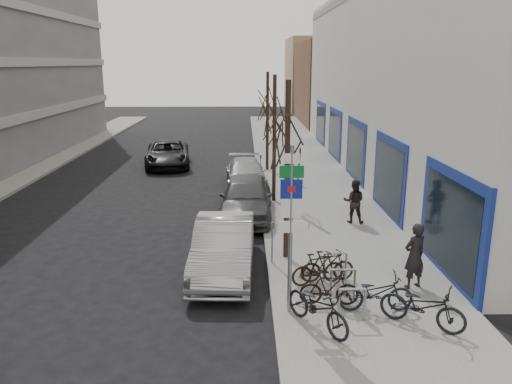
{
  "coord_description": "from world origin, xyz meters",
  "views": [
    {
      "loc": [
        1.36,
        -10.91,
        5.97
      ],
      "look_at": [
        1.7,
        4.34,
        2.0
      ],
      "focal_mm": 35.0,
      "sensor_mm": 36.0,
      "label": 1
    }
  ],
  "objects_px": {
    "meter_mid": "(265,192)",
    "lane_car": "(168,154)",
    "highway_sign_pole": "(291,220)",
    "meter_front": "(272,239)",
    "bike_near_left": "(318,303)",
    "pedestrian_near": "(415,256)",
    "tree_mid": "(275,109)",
    "parked_car_mid": "(246,197)",
    "meter_back": "(261,165)",
    "bike_rack": "(343,280)",
    "bike_far_inner": "(318,268)",
    "parked_car_back": "(246,174)",
    "tree_near": "(288,129)",
    "bike_near_right": "(329,288)",
    "tree_far": "(268,98)",
    "bike_far_curb": "(423,303)",
    "bike_mid_curb": "(376,290)",
    "parked_car_front": "(224,247)",
    "bike_mid_inner": "(327,266)"
  },
  "relations": [
    {
      "from": "tree_mid",
      "to": "bike_mid_curb",
      "type": "height_order",
      "value": "tree_mid"
    },
    {
      "from": "bike_near_left",
      "to": "lane_car",
      "type": "height_order",
      "value": "lane_car"
    },
    {
      "from": "highway_sign_pole",
      "to": "meter_front",
      "type": "bearing_deg",
      "value": 94.75
    },
    {
      "from": "highway_sign_pole",
      "to": "bike_near_right",
      "type": "xyz_separation_m",
      "value": [
        1.01,
        0.31,
        -1.86
      ]
    },
    {
      "from": "lane_car",
      "to": "meter_back",
      "type": "bearing_deg",
      "value": -45.57
    },
    {
      "from": "bike_far_curb",
      "to": "parked_car_mid",
      "type": "xyz_separation_m",
      "value": [
        -3.94,
        8.76,
        0.1
      ]
    },
    {
      "from": "tree_far",
      "to": "parked_car_mid",
      "type": "bearing_deg",
      "value": -98.02
    },
    {
      "from": "meter_back",
      "to": "bike_far_inner",
      "type": "height_order",
      "value": "meter_back"
    },
    {
      "from": "highway_sign_pole",
      "to": "bike_near_left",
      "type": "xyz_separation_m",
      "value": [
        0.57,
        -0.78,
        -1.71
      ]
    },
    {
      "from": "meter_front",
      "to": "bike_far_curb",
      "type": "bearing_deg",
      "value": -49.89
    },
    {
      "from": "bike_near_left",
      "to": "bike_far_inner",
      "type": "distance_m",
      "value": 2.31
    },
    {
      "from": "tree_far",
      "to": "meter_mid",
      "type": "xyz_separation_m",
      "value": [
        -0.45,
        -8.0,
        -3.19
      ]
    },
    {
      "from": "parked_car_mid",
      "to": "parked_car_back",
      "type": "distance_m",
      "value": 5.01
    },
    {
      "from": "highway_sign_pole",
      "to": "bike_far_inner",
      "type": "distance_m",
      "value": 2.55
    },
    {
      "from": "highway_sign_pole",
      "to": "meter_back",
      "type": "xyz_separation_m",
      "value": [
        -0.25,
        14.01,
        -1.54
      ]
    },
    {
      "from": "lane_car",
      "to": "tree_mid",
      "type": "bearing_deg",
      "value": -61.9
    },
    {
      "from": "tree_near",
      "to": "bike_near_right",
      "type": "xyz_separation_m",
      "value": [
        0.81,
        -3.2,
        -3.5
      ]
    },
    {
      "from": "meter_front",
      "to": "meter_back",
      "type": "distance_m",
      "value": 11.0
    },
    {
      "from": "meter_mid",
      "to": "parked_car_back",
      "type": "relative_size",
      "value": 0.27
    },
    {
      "from": "meter_front",
      "to": "bike_far_inner",
      "type": "xyz_separation_m",
      "value": [
        1.15,
        -1.51,
        -0.3
      ]
    },
    {
      "from": "bike_far_inner",
      "to": "parked_car_back",
      "type": "height_order",
      "value": "parked_car_back"
    },
    {
      "from": "tree_far",
      "to": "parked_car_mid",
      "type": "xyz_separation_m",
      "value": [
        -1.2,
        -8.52,
        -3.26
      ]
    },
    {
      "from": "parked_car_front",
      "to": "parked_car_back",
      "type": "relative_size",
      "value": 1.02
    },
    {
      "from": "pedestrian_near",
      "to": "bike_near_right",
      "type": "bearing_deg",
      "value": -0.96
    },
    {
      "from": "bike_far_inner",
      "to": "lane_car",
      "type": "height_order",
      "value": "lane_car"
    },
    {
      "from": "bike_mid_curb",
      "to": "parked_car_mid",
      "type": "distance_m",
      "value": 8.57
    },
    {
      "from": "bike_far_inner",
      "to": "lane_car",
      "type": "relative_size",
      "value": 0.29
    },
    {
      "from": "bike_far_curb",
      "to": "bike_far_inner",
      "type": "relative_size",
      "value": 1.27
    },
    {
      "from": "bike_rack",
      "to": "meter_back",
      "type": "height_order",
      "value": "meter_back"
    },
    {
      "from": "highway_sign_pole",
      "to": "bike_far_curb",
      "type": "height_order",
      "value": "highway_sign_pole"
    },
    {
      "from": "meter_mid",
      "to": "lane_car",
      "type": "xyz_separation_m",
      "value": [
        -5.37,
        9.78,
        -0.18
      ]
    },
    {
      "from": "meter_mid",
      "to": "parked_car_front",
      "type": "bearing_deg",
      "value": -103.8
    },
    {
      "from": "parked_car_back",
      "to": "pedestrian_near",
      "type": "relative_size",
      "value": 2.61
    },
    {
      "from": "bike_rack",
      "to": "bike_far_inner",
      "type": "bearing_deg",
      "value": 119.16
    },
    {
      "from": "tree_far",
      "to": "meter_mid",
      "type": "height_order",
      "value": "tree_far"
    },
    {
      "from": "parked_car_back",
      "to": "tree_far",
      "type": "bearing_deg",
      "value": 67.92
    },
    {
      "from": "bike_mid_curb",
      "to": "parked_car_mid",
      "type": "relative_size",
      "value": 0.36
    },
    {
      "from": "bike_mid_inner",
      "to": "lane_car",
      "type": "height_order",
      "value": "lane_car"
    },
    {
      "from": "bike_near_left",
      "to": "bike_far_curb",
      "type": "distance_m",
      "value": 2.37
    },
    {
      "from": "bike_far_inner",
      "to": "parked_car_back",
      "type": "bearing_deg",
      "value": -6.77
    },
    {
      "from": "meter_mid",
      "to": "pedestrian_near",
      "type": "relative_size",
      "value": 0.71
    },
    {
      "from": "tree_near",
      "to": "meter_front",
      "type": "relative_size",
      "value": 4.33
    },
    {
      "from": "bike_near_left",
      "to": "parked_car_mid",
      "type": "height_order",
      "value": "parked_car_mid"
    },
    {
      "from": "bike_near_right",
      "to": "lane_car",
      "type": "height_order",
      "value": "lane_car"
    },
    {
      "from": "bike_far_curb",
      "to": "parked_car_mid",
      "type": "distance_m",
      "value": 9.61
    },
    {
      "from": "pedestrian_near",
      "to": "parked_car_back",
      "type": "bearing_deg",
      "value": -92.0
    },
    {
      "from": "parked_car_front",
      "to": "parked_car_back",
      "type": "xyz_separation_m",
      "value": [
        0.67,
        10.28,
        -0.11
      ]
    },
    {
      "from": "bike_rack",
      "to": "lane_car",
      "type": "xyz_separation_m",
      "value": [
        -7.02,
        17.68,
        0.08
      ]
    },
    {
      "from": "tree_near",
      "to": "meter_mid",
      "type": "relative_size",
      "value": 4.33
    },
    {
      "from": "bike_mid_inner",
      "to": "pedestrian_near",
      "type": "height_order",
      "value": "pedestrian_near"
    }
  ]
}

